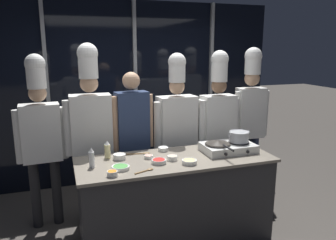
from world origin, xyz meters
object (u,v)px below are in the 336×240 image
(squeeze_bottle_oil, at_px, (107,150))
(prep_bowl_shrimp, at_px, (149,157))
(squeeze_bottle_clear, at_px, (92,158))
(prep_bowl_onion, at_px, (120,156))
(frying_pan, at_px, (218,143))
(portable_stove, at_px, (228,147))
(chef_line, at_px, (177,123))
(stock_pot, at_px, (239,136))
(chef_head, at_px, (41,130))
(chef_apprentice, at_px, (251,108))
(prep_bowl_scallions, at_px, (121,167))
(prep_bowl_ginger, at_px, (189,161))
(prep_bowl_bell_pepper, at_px, (159,161))
(serving_spoon_slotted, at_px, (147,170))
(prep_bowl_rice, at_px, (163,149))
(prep_bowl_carrots, at_px, (112,173))
(chef_pastry, at_px, (218,118))
(prep_bowl_chicken, at_px, (172,158))
(serving_spoon_solid, at_px, (143,153))
(person_guest, at_px, (132,130))

(squeeze_bottle_oil, distance_m, prep_bowl_shrimp, 0.43)
(squeeze_bottle_clear, relative_size, prep_bowl_onion, 1.54)
(frying_pan, bearing_deg, portable_stove, 2.47)
(squeeze_bottle_clear, bearing_deg, chef_line, 32.43)
(stock_pot, height_order, chef_line, chef_line)
(prep_bowl_onion, bearing_deg, portable_stove, -6.32)
(portable_stove, height_order, chef_head, chef_head)
(chef_apprentice, bearing_deg, prep_bowl_scallions, 26.95)
(prep_bowl_ginger, height_order, chef_line, chef_line)
(prep_bowl_bell_pepper, distance_m, serving_spoon_slotted, 0.22)
(frying_pan, height_order, prep_bowl_rice, frying_pan)
(prep_bowl_rice, distance_m, serving_spoon_slotted, 0.61)
(frying_pan, bearing_deg, chef_apprentice, 40.52)
(prep_bowl_carrots, relative_size, chef_pastry, 0.05)
(prep_bowl_bell_pepper, distance_m, prep_bowl_rice, 0.40)
(chef_head, xyz_separation_m, chef_apprentice, (2.65, -0.01, 0.09))
(prep_bowl_onion, bearing_deg, chef_apprentice, 17.39)
(stock_pot, height_order, prep_bowl_rice, stock_pot)
(prep_bowl_chicken, height_order, chef_head, chef_head)
(prep_bowl_shrimp, height_order, serving_spoon_solid, prep_bowl_shrimp)
(prep_bowl_carrots, height_order, person_guest, person_guest)
(stock_pot, bearing_deg, squeeze_bottle_oil, 171.68)
(squeeze_bottle_clear, xyz_separation_m, prep_bowl_ginger, (0.91, -0.20, -0.07))
(prep_bowl_scallions, bearing_deg, frying_pan, 7.65)
(portable_stove, distance_m, chef_pastry, 0.68)
(stock_pot, distance_m, prep_bowl_onion, 1.31)
(chef_line, bearing_deg, prep_bowl_scallions, 40.32)
(portable_stove, bearing_deg, chef_head, 159.18)
(chef_head, height_order, person_guest, chef_head)
(squeeze_bottle_oil, height_order, serving_spoon_slotted, squeeze_bottle_oil)
(prep_bowl_shrimp, distance_m, prep_bowl_carrots, 0.56)
(prep_bowl_chicken, bearing_deg, squeeze_bottle_clear, 176.37)
(person_guest, bearing_deg, frying_pan, 133.81)
(prep_bowl_chicken, bearing_deg, frying_pan, 6.46)
(prep_bowl_scallions, height_order, serving_spoon_solid, prep_bowl_scallions)
(prep_bowl_bell_pepper, height_order, chef_apprentice, chef_apprentice)
(prep_bowl_shrimp, height_order, prep_bowl_rice, prep_bowl_rice)
(prep_bowl_scallions, relative_size, prep_bowl_rice, 1.51)
(chef_line, relative_size, chef_pastry, 0.99)
(prep_bowl_shrimp, bearing_deg, stock_pot, -3.46)
(prep_bowl_chicken, height_order, prep_bowl_shrimp, prep_bowl_chicken)
(prep_bowl_carrots, height_order, prep_bowl_rice, prep_bowl_carrots)
(prep_bowl_ginger, xyz_separation_m, prep_bowl_bell_pepper, (-0.28, 0.11, -0.00))
(prep_bowl_bell_pepper, distance_m, chef_line, 0.95)
(squeeze_bottle_clear, distance_m, prep_bowl_scallions, 0.29)
(squeeze_bottle_oil, distance_m, prep_bowl_rice, 0.62)
(prep_bowl_bell_pepper, distance_m, prep_bowl_onion, 0.42)
(squeeze_bottle_oil, height_order, prep_bowl_chicken, squeeze_bottle_oil)
(prep_bowl_shrimp, relative_size, chef_pastry, 0.05)
(squeeze_bottle_clear, xyz_separation_m, prep_bowl_rice, (0.80, 0.27, -0.07))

